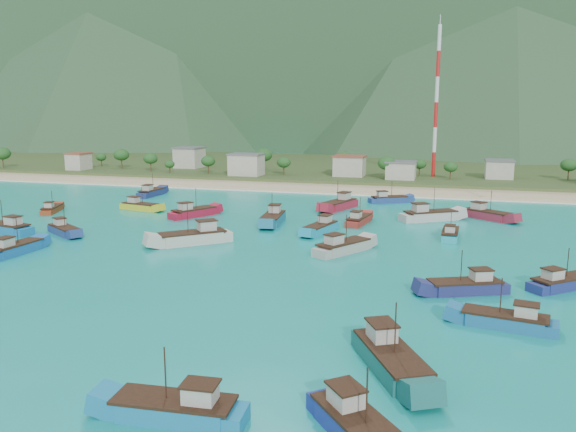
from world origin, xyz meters
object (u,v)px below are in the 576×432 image
(radio_tower, at_px, (436,102))
(boat_16, at_px, (389,200))
(boat_3, at_px, (343,248))
(boat_6, at_px, (321,229))
(boat_7, at_px, (52,210))
(boat_15, at_px, (194,238))
(boat_27, at_px, (177,411))
(boat_17, at_px, (339,205))
(boat_28, at_px, (152,193))
(boat_18, at_px, (450,235))
(boat_0, at_px, (562,284))
(boat_22, at_px, (140,207))
(boat_23, at_px, (193,213))
(boat_24, at_px, (429,216))
(boat_14, at_px, (273,219))
(boat_21, at_px, (6,229))
(boat_9, at_px, (466,288))
(boat_13, at_px, (486,215))
(boat_1, at_px, (507,322))
(boat_2, at_px, (359,431))
(boat_10, at_px, (390,360))
(boat_4, at_px, (359,221))
(boat_11, at_px, (15,250))
(boat_8, at_px, (64,231))

(radio_tower, relative_size, boat_16, 4.75)
(boat_3, relative_size, boat_6, 1.06)
(boat_7, bearing_deg, boat_15, -44.79)
(radio_tower, height_order, boat_27, radio_tower)
(boat_17, bearing_deg, boat_28, 10.82)
(boat_18, bearing_deg, boat_0, -60.03)
(boat_3, relative_size, boat_22, 1.07)
(boat_0, bearing_deg, boat_6, -164.40)
(boat_7, height_order, boat_18, boat_18)
(boat_23, height_order, boat_24, boat_24)
(boat_14, distance_m, boat_21, 50.98)
(boat_9, bearing_deg, boat_16, -10.07)
(boat_0, bearing_deg, boat_14, -162.82)
(boat_15, relative_size, boat_16, 1.19)
(boat_13, height_order, boat_27, boat_13)
(boat_1, relative_size, boat_17, 0.79)
(boat_6, distance_m, boat_18, 23.71)
(boat_2, bearing_deg, boat_1, -155.78)
(radio_tower, height_order, boat_21, radio_tower)
(boat_1, height_order, boat_22, boat_22)
(boat_0, xyz_separation_m, boat_18, (-14.01, 26.89, -0.06))
(boat_2, xyz_separation_m, boat_6, (-17.94, 66.52, -0.03))
(boat_15, distance_m, boat_16, 61.70)
(radio_tower, relative_size, boat_17, 3.76)
(boat_3, xyz_separation_m, boat_16, (1.54, 54.40, -0.13))
(boat_9, bearing_deg, boat_23, 31.61)
(boat_24, bearing_deg, boat_28, -135.36)
(boat_1, relative_size, boat_23, 0.89)
(boat_21, xyz_separation_m, boat_27, (61.40, -50.26, -0.13))
(boat_23, bearing_deg, boat_10, -24.61)
(boat_4, distance_m, boat_9, 45.46)
(boat_4, relative_size, boat_11, 0.96)
(boat_17, xyz_separation_m, boat_28, (-53.57, 6.83, -0.15))
(boat_22, bearing_deg, boat_8, 12.90)
(boat_0, xyz_separation_m, boat_9, (-11.92, -5.27, 0.05))
(boat_4, bearing_deg, boat_13, 35.02)
(boat_16, xyz_separation_m, boat_17, (-10.10, -13.05, 0.25))
(boat_3, distance_m, boat_17, 42.23)
(boat_3, height_order, boat_22, boat_3)
(boat_22, distance_m, boat_27, 94.95)
(boat_9, height_order, boat_23, boat_23)
(boat_2, relative_size, boat_10, 0.83)
(boat_0, distance_m, boat_7, 105.76)
(boat_0, height_order, boat_11, boat_11)
(boat_1, distance_m, boat_3, 35.36)
(boat_1, bearing_deg, boat_15, 71.33)
(boat_9, xyz_separation_m, boat_27, (-21.20, -37.11, 0.01))
(boat_4, bearing_deg, boat_3, -78.92)
(boat_11, xyz_separation_m, boat_22, (-2.67, 42.64, -0.03))
(boat_13, bearing_deg, boat_2, 29.72)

